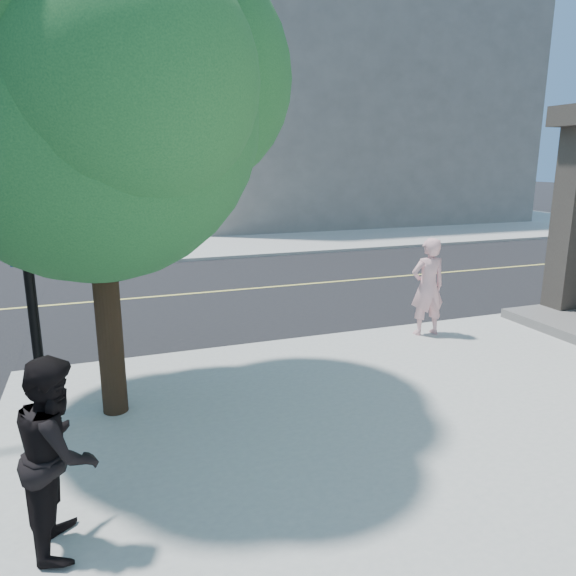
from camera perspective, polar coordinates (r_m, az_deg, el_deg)
name	(u,v)px	position (r m, az deg, el deg)	size (l,w,h in m)	color
ground	(80,370)	(9.43, -21.55, -8.28)	(140.00, 140.00, 0.00)	black
road_ew	(84,303)	(13.73, -21.19, -1.50)	(140.00, 9.00, 0.01)	black
sidewalk_ne	(319,215)	(33.15, 3.40, 7.84)	(29.00, 25.00, 0.12)	#A9AAA4
filler_ne	(325,97)	(33.86, 4.05, 19.92)	(18.00, 16.00, 14.00)	slate
man_on_phone	(428,287)	(10.27, 14.85, 0.13)	(0.68, 0.45, 1.86)	#E8A9AE
pedestrian	(58,452)	(5.03, -23.54, -15.93)	(0.83, 0.65, 1.70)	black
street_tree	(98,73)	(6.92, -19.80, 21.00)	(4.93, 4.48, 6.54)	black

